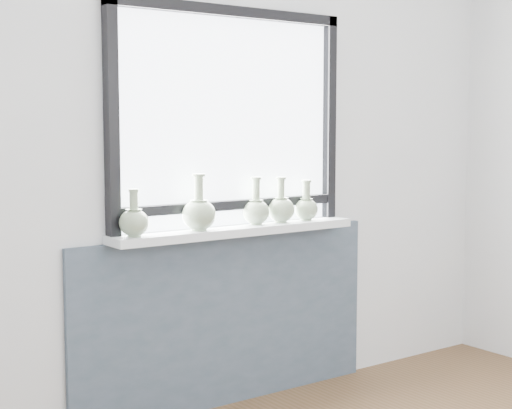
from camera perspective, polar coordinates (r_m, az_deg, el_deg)
back_wall at (r=3.84m, az=-2.27°, el=4.48°), size 3.60×0.02×2.60m
apron_panel at (r=3.93m, az=-1.98°, el=-8.31°), size 1.70×0.03×0.86m
windowsill at (r=3.79m, az=-1.41°, el=-1.91°), size 1.32×0.18×0.04m
window at (r=3.81m, az=-1.97°, el=6.60°), size 1.30×0.06×1.05m
vase_a at (r=3.48m, az=-8.86°, el=-1.18°), size 0.13×0.13×0.21m
vase_b at (r=3.64m, az=-4.17°, el=-0.59°), size 0.16×0.16×0.26m
vase_c at (r=3.85m, az=0.01°, el=-0.39°), size 0.13×0.13×0.23m
vase_d at (r=3.94m, az=1.83°, el=-0.25°), size 0.14×0.14×0.23m
vase_e at (r=4.03m, az=3.68°, el=-0.20°), size 0.12×0.12×0.21m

